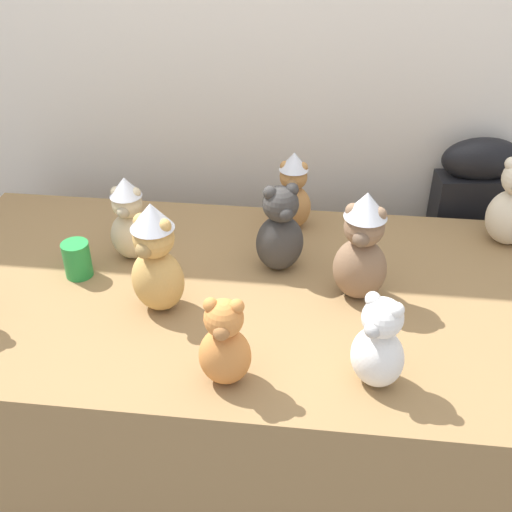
{
  "coord_description": "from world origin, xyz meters",
  "views": [
    {
      "loc": [
        0.17,
        -1.18,
        1.82
      ],
      "look_at": [
        0.0,
        0.25,
        0.86
      ],
      "focal_mm": 43.91,
      "sensor_mm": 36.0,
      "label": 1
    }
  ],
  "objects_px": {
    "display_table": "(256,384)",
    "teddy_bear_ginger": "(225,344)",
    "instrument_case": "(460,259)",
    "teddy_bear_caramel": "(293,192)",
    "teddy_bear_honey": "(156,259)",
    "teddy_bear_snow": "(379,345)",
    "teddy_bear_sand": "(129,220)",
    "teddy_bear_charcoal": "(280,231)",
    "party_cup_green": "(77,259)",
    "teddy_bear_mocha": "(362,248)"
  },
  "relations": [
    {
      "from": "teddy_bear_mocha",
      "to": "teddy_bear_charcoal",
      "type": "distance_m",
      "value": 0.26
    },
    {
      "from": "teddy_bear_snow",
      "to": "teddy_bear_ginger",
      "type": "xyz_separation_m",
      "value": [
        -0.35,
        -0.04,
        -0.0
      ]
    },
    {
      "from": "teddy_bear_mocha",
      "to": "party_cup_green",
      "type": "height_order",
      "value": "teddy_bear_mocha"
    },
    {
      "from": "teddy_bear_honey",
      "to": "teddy_bear_snow",
      "type": "bearing_deg",
      "value": -3.65
    },
    {
      "from": "instrument_case",
      "to": "teddy_bear_sand",
      "type": "distance_m",
      "value": 1.27
    },
    {
      "from": "teddy_bear_caramel",
      "to": "teddy_bear_mocha",
      "type": "height_order",
      "value": "teddy_bear_mocha"
    },
    {
      "from": "instrument_case",
      "to": "party_cup_green",
      "type": "bearing_deg",
      "value": -161.91
    },
    {
      "from": "teddy_bear_caramel",
      "to": "teddy_bear_mocha",
      "type": "distance_m",
      "value": 0.42
    },
    {
      "from": "display_table",
      "to": "teddy_bear_sand",
      "type": "relative_size",
      "value": 7.27
    },
    {
      "from": "teddy_bear_caramel",
      "to": "teddy_bear_charcoal",
      "type": "xyz_separation_m",
      "value": [
        -0.02,
        -0.24,
        -0.0
      ]
    },
    {
      "from": "teddy_bear_caramel",
      "to": "teddy_bear_charcoal",
      "type": "bearing_deg",
      "value": -92.45
    },
    {
      "from": "display_table",
      "to": "teddy_bear_ginger",
      "type": "distance_m",
      "value": 0.6
    },
    {
      "from": "teddy_bear_honey",
      "to": "teddy_bear_caramel",
      "type": "bearing_deg",
      "value": 72.67
    },
    {
      "from": "teddy_bear_honey",
      "to": "teddy_bear_ginger",
      "type": "height_order",
      "value": "teddy_bear_honey"
    },
    {
      "from": "display_table",
      "to": "teddy_bear_honey",
      "type": "relative_size",
      "value": 6.07
    },
    {
      "from": "instrument_case",
      "to": "teddy_bear_ginger",
      "type": "height_order",
      "value": "instrument_case"
    },
    {
      "from": "instrument_case",
      "to": "teddy_bear_ginger",
      "type": "bearing_deg",
      "value": -134.82
    },
    {
      "from": "teddy_bear_ginger",
      "to": "display_table",
      "type": "bearing_deg",
      "value": 83.51
    },
    {
      "from": "display_table",
      "to": "teddy_bear_mocha",
      "type": "distance_m",
      "value": 0.6
    },
    {
      "from": "teddy_bear_sand",
      "to": "teddy_bear_snow",
      "type": "distance_m",
      "value": 0.85
    },
    {
      "from": "teddy_bear_sand",
      "to": "teddy_bear_charcoal",
      "type": "relative_size",
      "value": 0.98
    },
    {
      "from": "display_table",
      "to": "teddy_bear_charcoal",
      "type": "xyz_separation_m",
      "value": [
        0.06,
        0.13,
        0.5
      ]
    },
    {
      "from": "teddy_bear_honey",
      "to": "party_cup_green",
      "type": "height_order",
      "value": "teddy_bear_honey"
    },
    {
      "from": "teddy_bear_sand",
      "to": "teddy_bear_charcoal",
      "type": "distance_m",
      "value": 0.45
    },
    {
      "from": "teddy_bear_sand",
      "to": "teddy_bear_ginger",
      "type": "distance_m",
      "value": 0.62
    },
    {
      "from": "teddy_bear_caramel",
      "to": "teddy_bear_ginger",
      "type": "xyz_separation_m",
      "value": [
        -0.11,
        -0.73,
        -0.02
      ]
    },
    {
      "from": "teddy_bear_mocha",
      "to": "teddy_bear_charcoal",
      "type": "bearing_deg",
      "value": 164.21
    },
    {
      "from": "teddy_bear_sand",
      "to": "teddy_bear_snow",
      "type": "height_order",
      "value": "teddy_bear_sand"
    },
    {
      "from": "teddy_bear_snow",
      "to": "teddy_bear_charcoal",
      "type": "relative_size",
      "value": 0.9
    },
    {
      "from": "teddy_bear_caramel",
      "to": "teddy_bear_ginger",
      "type": "height_order",
      "value": "teddy_bear_caramel"
    },
    {
      "from": "teddy_bear_caramel",
      "to": "teddy_bear_sand",
      "type": "xyz_separation_m",
      "value": [
        -0.47,
        -0.24,
        0.0
      ]
    },
    {
      "from": "instrument_case",
      "to": "teddy_bear_snow",
      "type": "height_order",
      "value": "teddy_bear_snow"
    },
    {
      "from": "party_cup_green",
      "to": "teddy_bear_caramel",
      "type": "bearing_deg",
      "value": 30.23
    },
    {
      "from": "instrument_case",
      "to": "teddy_bear_sand",
      "type": "bearing_deg",
      "value": -164.09
    },
    {
      "from": "teddy_bear_honey",
      "to": "teddy_bear_snow",
      "type": "distance_m",
      "value": 0.62
    },
    {
      "from": "teddy_bear_caramel",
      "to": "teddy_bear_honey",
      "type": "height_order",
      "value": "teddy_bear_honey"
    },
    {
      "from": "teddy_bear_caramel",
      "to": "party_cup_green",
      "type": "xyz_separation_m",
      "value": [
        -0.61,
        -0.35,
        -0.08
      ]
    },
    {
      "from": "instrument_case",
      "to": "teddy_bear_sand",
      "type": "height_order",
      "value": "teddy_bear_sand"
    },
    {
      "from": "teddy_bear_mocha",
      "to": "teddy_bear_honey",
      "type": "bearing_deg",
      "value": -157.24
    },
    {
      "from": "display_table",
      "to": "teddy_bear_mocha",
      "type": "xyz_separation_m",
      "value": [
        0.29,
        0.01,
        0.53
      ]
    },
    {
      "from": "instrument_case",
      "to": "teddy_bear_ginger",
      "type": "xyz_separation_m",
      "value": [
        -0.74,
        -0.98,
        0.36
      ]
    },
    {
      "from": "teddy_bear_sand",
      "to": "party_cup_green",
      "type": "relative_size",
      "value": 2.47
    },
    {
      "from": "instrument_case",
      "to": "party_cup_green",
      "type": "xyz_separation_m",
      "value": [
        -1.24,
        -0.6,
        0.3
      ]
    },
    {
      "from": "instrument_case",
      "to": "party_cup_green",
      "type": "relative_size",
      "value": 8.96
    },
    {
      "from": "teddy_bear_snow",
      "to": "teddy_bear_charcoal",
      "type": "bearing_deg",
      "value": 153.47
    },
    {
      "from": "instrument_case",
      "to": "teddy_bear_mocha",
      "type": "xyz_separation_m",
      "value": [
        -0.42,
        -0.61,
        0.4
      ]
    },
    {
      "from": "teddy_bear_sand",
      "to": "teddy_bear_ginger",
      "type": "bearing_deg",
      "value": -53.48
    },
    {
      "from": "teddy_bear_snow",
      "to": "teddy_bear_charcoal",
      "type": "xyz_separation_m",
      "value": [
        -0.26,
        0.45,
        0.01
      ]
    },
    {
      "from": "teddy_bear_honey",
      "to": "party_cup_green",
      "type": "xyz_separation_m",
      "value": [
        -0.28,
        0.12,
        -0.1
      ]
    },
    {
      "from": "teddy_bear_caramel",
      "to": "teddy_bear_ginger",
      "type": "relative_size",
      "value": 1.11
    }
  ]
}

